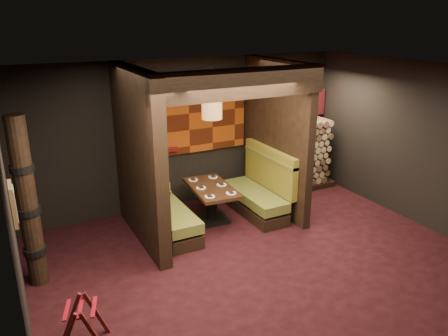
% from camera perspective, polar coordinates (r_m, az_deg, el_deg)
% --- Properties ---
extents(floor, '(6.50, 5.50, 0.02)m').
position_cam_1_polar(floor, '(6.79, 5.22, -12.53)').
color(floor, black).
rests_on(floor, ground).
extents(ceiling, '(6.50, 5.50, 0.02)m').
position_cam_1_polar(ceiling, '(5.82, 6.08, 12.28)').
color(ceiling, black).
rests_on(ceiling, ground).
extents(wall_back, '(6.50, 0.02, 2.85)m').
position_cam_1_polar(wall_back, '(8.49, -4.59, 4.61)').
color(wall_back, black).
rests_on(wall_back, ground).
extents(wall_front, '(6.50, 0.02, 2.85)m').
position_cam_1_polar(wall_front, '(4.35, 26.26, -12.15)').
color(wall_front, black).
rests_on(wall_front, ground).
extents(wall_left, '(0.02, 5.50, 2.85)m').
position_cam_1_polar(wall_left, '(5.26, -25.93, -6.67)').
color(wall_left, black).
rests_on(wall_left, ground).
extents(wall_right, '(0.02, 5.50, 2.85)m').
position_cam_1_polar(wall_right, '(8.33, 24.80, 2.60)').
color(wall_right, black).
rests_on(wall_right, ground).
extents(partition_left, '(0.20, 2.20, 2.85)m').
position_cam_1_polar(partition_left, '(7.05, -11.11, 1.27)').
color(partition_left, black).
rests_on(partition_left, floor).
extents(partition_right, '(0.15, 2.10, 2.85)m').
position_cam_1_polar(partition_right, '(8.20, 6.78, 4.01)').
color(partition_right, black).
rests_on(partition_right, floor).
extents(header_beam, '(2.85, 0.18, 0.44)m').
position_cam_1_polar(header_beam, '(6.43, 2.32, 10.94)').
color(header_beam, black).
rests_on(header_beam, partition_left).
extents(tapa_back_panel, '(2.40, 0.06, 1.55)m').
position_cam_1_polar(tapa_back_panel, '(8.35, -4.68, 7.14)').
color(tapa_back_panel, '#8B390C').
rests_on(tapa_back_panel, wall_back).
extents(tapa_side_panel, '(0.04, 1.85, 1.45)m').
position_cam_1_polar(tapa_side_panel, '(7.13, -10.82, 5.04)').
color(tapa_side_panel, '#8B390C').
rests_on(tapa_side_panel, partition_left).
extents(lacquer_shelf, '(0.60, 0.12, 0.07)m').
position_cam_1_polar(lacquer_shelf, '(8.25, -8.07, 2.28)').
color(lacquer_shelf, '#581011').
rests_on(lacquer_shelf, wall_back).
extents(booth_bench_left, '(0.68, 1.60, 1.14)m').
position_cam_1_polar(booth_bench_left, '(7.53, -7.78, -5.74)').
color(booth_bench_left, black).
rests_on(booth_bench_left, floor).
extents(booth_bench_right, '(0.68, 1.60, 1.14)m').
position_cam_1_polar(booth_bench_right, '(8.29, 4.59, -3.22)').
color(booth_bench_right, black).
rests_on(booth_bench_right, floor).
extents(dining_table, '(0.79, 1.31, 0.67)m').
position_cam_1_polar(dining_table, '(7.92, -1.64, -4.01)').
color(dining_table, black).
rests_on(dining_table, floor).
extents(place_settings, '(0.65, 1.07, 0.03)m').
position_cam_1_polar(place_settings, '(7.83, -1.66, -2.37)').
color(place_settings, white).
rests_on(place_settings, dining_table).
extents(pendant_lamp, '(0.34, 0.34, 0.94)m').
position_cam_1_polar(pendant_lamp, '(7.38, -1.60, 8.15)').
color(pendant_lamp, olive).
rests_on(pendant_lamp, ceiling).
extents(framed_picture, '(0.05, 0.36, 0.46)m').
position_cam_1_polar(framed_picture, '(5.28, -25.82, -4.25)').
color(framed_picture, olive).
rests_on(framed_picture, wall_left).
extents(luggage_rack, '(0.66, 0.55, 0.62)m').
position_cam_1_polar(luggage_rack, '(5.41, -18.02, -18.69)').
color(luggage_rack, '#421111').
rests_on(luggage_rack, floor).
extents(totem_column, '(0.31, 0.31, 2.40)m').
position_cam_1_polar(totem_column, '(6.37, -24.26, -4.38)').
color(totem_column, black).
rests_on(totem_column, floor).
extents(firewood_stack, '(1.73, 0.70, 1.50)m').
position_cam_1_polar(firewood_stack, '(9.45, 9.37, 1.66)').
color(firewood_stack, black).
rests_on(firewood_stack, floor).
extents(mosaic_header, '(1.83, 0.10, 0.56)m').
position_cam_1_polar(mosaic_header, '(9.46, 8.50, 8.16)').
color(mosaic_header, maroon).
rests_on(mosaic_header, wall_back).
extents(bay_front_post, '(0.08, 0.08, 2.85)m').
position_cam_1_polar(bay_front_post, '(8.46, 6.30, 4.49)').
color(bay_front_post, black).
rests_on(bay_front_post, floor).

